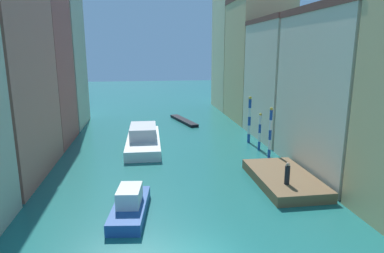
{
  "coord_description": "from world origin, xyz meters",
  "views": [
    {
      "loc": [
        -2.41,
        -14.24,
        9.97
      ],
      "look_at": [
        3.01,
        22.69,
        1.5
      ],
      "focal_mm": 31.11,
      "sensor_mm": 36.0,
      "label": 1
    }
  ],
  "objects_px": {
    "waterfront_dock": "(284,179)",
    "motorboat_0": "(130,205)",
    "vaporetto_white": "(143,139)",
    "mooring_pole_1": "(260,131)",
    "person_on_dock": "(287,174)",
    "mooring_pole_0": "(270,133)",
    "mooring_pole_2": "(249,119)",
    "gondola_black": "(184,121)"
  },
  "relations": [
    {
      "from": "waterfront_dock",
      "to": "person_on_dock",
      "type": "height_order",
      "value": "person_on_dock"
    },
    {
      "from": "mooring_pole_0",
      "to": "motorboat_0",
      "type": "distance_m",
      "value": 15.77
    },
    {
      "from": "mooring_pole_1",
      "to": "gondola_black",
      "type": "distance_m",
      "value": 16.35
    },
    {
      "from": "waterfront_dock",
      "to": "gondola_black",
      "type": "height_order",
      "value": "waterfront_dock"
    },
    {
      "from": "mooring_pole_2",
      "to": "motorboat_0",
      "type": "relative_size",
      "value": 0.92
    },
    {
      "from": "mooring_pole_2",
      "to": "person_on_dock",
      "type": "bearing_deg",
      "value": -96.72
    },
    {
      "from": "vaporetto_white",
      "to": "person_on_dock",
      "type": "bearing_deg",
      "value": -53.92
    },
    {
      "from": "person_on_dock",
      "to": "mooring_pole_1",
      "type": "height_order",
      "value": "mooring_pole_1"
    },
    {
      "from": "gondola_black",
      "to": "motorboat_0",
      "type": "relative_size",
      "value": 1.43
    },
    {
      "from": "mooring_pole_0",
      "to": "mooring_pole_1",
      "type": "height_order",
      "value": "mooring_pole_0"
    },
    {
      "from": "mooring_pole_0",
      "to": "gondola_black",
      "type": "distance_m",
      "value": 19.09
    },
    {
      "from": "mooring_pole_1",
      "to": "vaporetto_white",
      "type": "height_order",
      "value": "mooring_pole_1"
    },
    {
      "from": "mooring_pole_0",
      "to": "mooring_pole_2",
      "type": "xyz_separation_m",
      "value": [
        -0.1,
        5.92,
        0.12
      ]
    },
    {
      "from": "vaporetto_white",
      "to": "motorboat_0",
      "type": "bearing_deg",
      "value": -93.36
    },
    {
      "from": "mooring_pole_0",
      "to": "vaporetto_white",
      "type": "relative_size",
      "value": 0.46
    },
    {
      "from": "waterfront_dock",
      "to": "motorboat_0",
      "type": "distance_m",
      "value": 12.0
    },
    {
      "from": "waterfront_dock",
      "to": "person_on_dock",
      "type": "distance_m",
      "value": 2.26
    },
    {
      "from": "mooring_pole_0",
      "to": "mooring_pole_1",
      "type": "distance_m",
      "value": 2.93
    },
    {
      "from": "mooring_pole_1",
      "to": "mooring_pole_2",
      "type": "distance_m",
      "value": 3.12
    },
    {
      "from": "mooring_pole_1",
      "to": "vaporetto_white",
      "type": "distance_m",
      "value": 12.23
    },
    {
      "from": "mooring_pole_1",
      "to": "motorboat_0",
      "type": "distance_m",
      "value": 17.58
    },
    {
      "from": "mooring_pole_2",
      "to": "gondola_black",
      "type": "distance_m",
      "value": 13.63
    },
    {
      "from": "waterfront_dock",
      "to": "mooring_pole_2",
      "type": "bearing_deg",
      "value": 85.12
    },
    {
      "from": "person_on_dock",
      "to": "mooring_pole_0",
      "type": "height_order",
      "value": "mooring_pole_0"
    },
    {
      "from": "mooring_pole_2",
      "to": "mooring_pole_0",
      "type": "bearing_deg",
      "value": -89.07
    },
    {
      "from": "person_on_dock",
      "to": "mooring_pole_2",
      "type": "bearing_deg",
      "value": 83.28
    },
    {
      "from": "mooring_pole_0",
      "to": "waterfront_dock",
      "type": "bearing_deg",
      "value": -100.6
    },
    {
      "from": "vaporetto_white",
      "to": "gondola_black",
      "type": "height_order",
      "value": "vaporetto_white"
    },
    {
      "from": "mooring_pole_1",
      "to": "gondola_black",
      "type": "bearing_deg",
      "value": 111.62
    },
    {
      "from": "person_on_dock",
      "to": "mooring_pole_0",
      "type": "distance_m",
      "value": 8.03
    },
    {
      "from": "waterfront_dock",
      "to": "mooring_pole_1",
      "type": "bearing_deg",
      "value": 82.63
    },
    {
      "from": "mooring_pole_2",
      "to": "gondola_black",
      "type": "relative_size",
      "value": 0.64
    },
    {
      "from": "mooring_pole_0",
      "to": "mooring_pole_2",
      "type": "relative_size",
      "value": 0.96
    },
    {
      "from": "waterfront_dock",
      "to": "mooring_pole_0",
      "type": "xyz_separation_m",
      "value": [
        1.11,
        5.91,
        2.15
      ]
    },
    {
      "from": "motorboat_0",
      "to": "waterfront_dock",
      "type": "bearing_deg",
      "value": 16.05
    },
    {
      "from": "mooring_pole_1",
      "to": "waterfront_dock",
      "type": "bearing_deg",
      "value": -97.37
    },
    {
      "from": "waterfront_dock",
      "to": "mooring_pole_1",
      "type": "distance_m",
      "value": 9.01
    },
    {
      "from": "mooring_pole_0",
      "to": "mooring_pole_1",
      "type": "bearing_deg",
      "value": 89.4
    },
    {
      "from": "person_on_dock",
      "to": "gondola_black",
      "type": "height_order",
      "value": "person_on_dock"
    },
    {
      "from": "waterfront_dock",
      "to": "vaporetto_white",
      "type": "bearing_deg",
      "value": 131.78
    },
    {
      "from": "vaporetto_white",
      "to": "mooring_pole_2",
      "type": "bearing_deg",
      "value": -0.34
    },
    {
      "from": "mooring_pole_1",
      "to": "motorboat_0",
      "type": "height_order",
      "value": "mooring_pole_1"
    }
  ]
}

